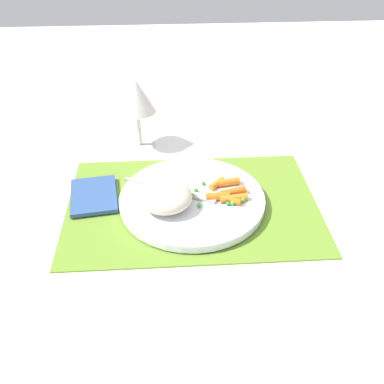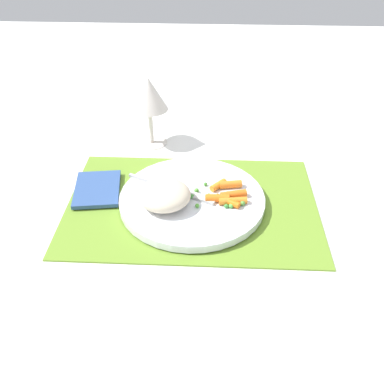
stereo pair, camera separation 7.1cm
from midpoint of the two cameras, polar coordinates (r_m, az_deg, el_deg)
ground_plane at (r=0.80m, az=-2.52°, el=-1.84°), size 2.40×2.40×0.00m
placemat at (r=0.80m, az=-2.53°, el=-1.67°), size 0.46×0.31×0.01m
plate at (r=0.79m, az=-2.55°, el=-1.09°), size 0.27×0.27×0.01m
rice_mound at (r=0.76m, az=-6.20°, el=-0.73°), size 0.09×0.09×0.04m
carrot_portion at (r=0.79m, az=2.10°, el=-0.07°), size 0.08×0.08×0.01m
pea_scatter at (r=0.78m, az=0.80°, el=-0.90°), size 0.10×0.07×0.01m
fork at (r=0.80m, az=-4.25°, el=-0.08°), size 0.17×0.09×0.01m
wine_glass at (r=0.94m, az=-9.55°, el=12.10°), size 0.08×0.08×0.16m
napkin at (r=0.84m, az=-15.26°, el=-0.52°), size 0.10×0.12×0.01m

